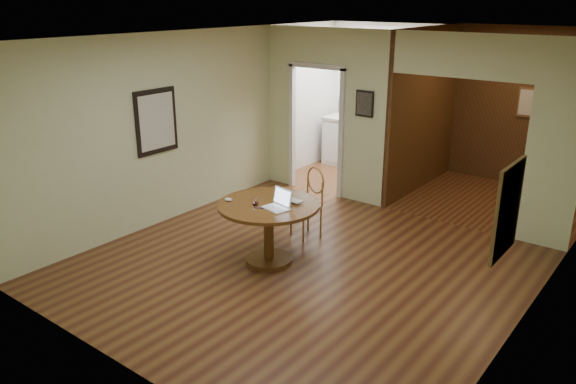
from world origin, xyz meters
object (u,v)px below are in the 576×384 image
Objects in this scene: closed_laptop at (286,201)px; chair at (310,198)px; open_laptop at (279,203)px; dining_table at (269,219)px.

chair is at bearing 106.53° from closed_laptop.
open_laptop is 0.97× the size of closed_laptop.
open_laptop is 0.21m from closed_laptop.
dining_table is at bearing -128.51° from closed_laptop.
chair is at bearing 94.92° from dining_table.
chair is (-0.08, 0.98, -0.03)m from dining_table.
closed_laptop is at bearing 114.99° from open_laptop.
dining_table is at bearing -66.84° from chair.
chair reaches higher than closed_laptop.
chair is at bearing 117.65° from open_laptop.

